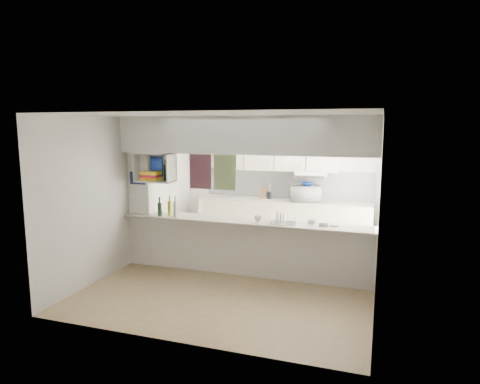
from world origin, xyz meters
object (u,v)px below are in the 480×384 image
at_px(bowl, 307,184).
at_px(microwave, 305,193).
at_px(dish_rack, 283,218).
at_px(wine_bottles, 169,208).

bearing_deg(bowl, microwave, 146.02).
xyz_separation_m(microwave, bowl, (0.04, -0.03, 0.20)).
height_order(dish_rack, wine_bottles, wine_bottles).
bearing_deg(wine_bottles, bowl, 46.95).
bearing_deg(dish_rack, wine_bottles, 174.62).
bearing_deg(microwave, wine_bottles, 33.35).
distance_m(microwave, wine_bottles, 2.93).
height_order(microwave, wine_bottles, wine_bottles).
height_order(microwave, bowl, bowl).
xyz_separation_m(dish_rack, wine_bottles, (-1.98, -0.06, 0.05)).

